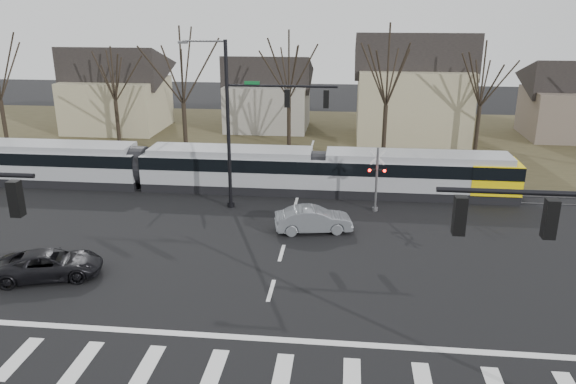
# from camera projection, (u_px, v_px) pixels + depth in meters

# --- Properties ---
(ground) EXTENTS (140.00, 140.00, 0.00)m
(ground) POSITION_uv_depth(u_px,v_px,m) (264.00, 314.00, 23.14)
(ground) COLOR black
(grass_verge) EXTENTS (140.00, 28.00, 0.01)m
(grass_verge) POSITION_uv_depth(u_px,v_px,m) (314.00, 138.00, 53.29)
(grass_verge) COLOR #38331E
(grass_verge) RESTS_ON ground
(crosswalk) EXTENTS (27.00, 2.60, 0.01)m
(crosswalk) POSITION_uv_depth(u_px,v_px,m) (247.00, 374.00, 19.37)
(crosswalk) COLOR silver
(crosswalk) RESTS_ON ground
(stop_line) EXTENTS (28.00, 0.35, 0.01)m
(stop_line) POSITION_uv_depth(u_px,v_px,m) (257.00, 338.00, 21.45)
(stop_line) COLOR silver
(stop_line) RESTS_ON ground
(lane_dashes) EXTENTS (0.18, 30.00, 0.01)m
(lane_dashes) POSITION_uv_depth(u_px,v_px,m) (299.00, 191.00, 38.21)
(lane_dashes) COLOR silver
(lane_dashes) RESTS_ON ground
(rail_pair) EXTENTS (90.00, 1.52, 0.06)m
(rail_pair) POSITION_uv_depth(u_px,v_px,m) (299.00, 192.00, 38.02)
(rail_pair) COLOR #59595E
(rail_pair) RESTS_ON ground
(tram) EXTENTS (38.30, 2.84, 2.90)m
(tram) POSITION_uv_depth(u_px,v_px,m) (228.00, 167.00, 38.21)
(tram) COLOR gray
(tram) RESTS_ON ground
(sedan) EXTENTS (3.13, 4.86, 1.41)m
(sedan) POSITION_uv_depth(u_px,v_px,m) (313.00, 220.00, 31.31)
(sedan) COLOR slate
(sedan) RESTS_ON ground
(suv) EXTENTS (4.74, 5.88, 1.30)m
(suv) POSITION_uv_depth(u_px,v_px,m) (50.00, 264.00, 26.06)
(suv) COLOR black
(suv) RESTS_ON ground
(signal_pole_far) EXTENTS (9.28, 0.44, 10.20)m
(signal_pole_far) POSITION_uv_depth(u_px,v_px,m) (254.00, 118.00, 33.35)
(signal_pole_far) COLOR black
(signal_pole_far) RESTS_ON ground
(rail_crossing_signal) EXTENTS (1.08, 0.36, 4.00)m
(rail_crossing_signal) POSITION_uv_depth(u_px,v_px,m) (376.00, 182.00, 34.08)
(rail_crossing_signal) COLOR #59595B
(rail_crossing_signal) RESTS_ON ground
(tree_row) EXTENTS (59.20, 7.20, 10.00)m
(tree_row) POSITION_uv_depth(u_px,v_px,m) (335.00, 96.00, 45.83)
(tree_row) COLOR black
(tree_row) RESTS_ON ground
(house_a) EXTENTS (9.72, 8.64, 8.60)m
(house_a) POSITION_uv_depth(u_px,v_px,m) (116.00, 85.00, 55.80)
(house_a) COLOR gray
(house_a) RESTS_ON ground
(house_b) EXTENTS (8.64, 7.56, 7.65)m
(house_b) POSITION_uv_depth(u_px,v_px,m) (268.00, 89.00, 56.30)
(house_b) COLOR gray
(house_b) RESTS_ON ground
(house_c) EXTENTS (10.80, 8.64, 10.10)m
(house_c) POSITION_uv_depth(u_px,v_px,m) (413.00, 83.00, 51.64)
(house_c) COLOR gray
(house_c) RESTS_ON ground
(house_d) EXTENTS (8.64, 7.56, 7.65)m
(house_d) POSITION_uv_depth(u_px,v_px,m) (573.00, 96.00, 52.39)
(house_d) COLOR brown
(house_d) RESTS_ON ground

